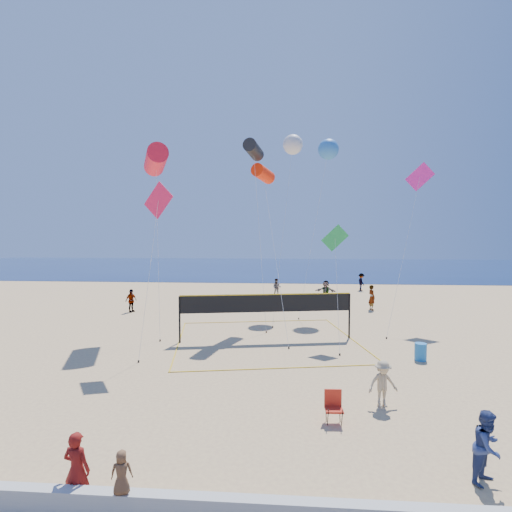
# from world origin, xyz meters

# --- Properties ---
(ground) EXTENTS (120.00, 120.00, 0.00)m
(ground) POSITION_xyz_m (0.00, 0.00, 0.00)
(ground) COLOR tan
(ground) RESTS_ON ground
(ocean) EXTENTS (140.00, 50.00, 0.03)m
(ocean) POSITION_xyz_m (0.00, 62.00, 0.01)
(ocean) COLOR #10204C
(ocean) RESTS_ON ground
(woman) EXTENTS (0.64, 0.46, 1.64)m
(woman) POSITION_xyz_m (-3.87, -2.70, 0.82)
(woman) COLOR maroon
(woman) RESTS_ON ground
(toddler) EXTENTS (0.49, 0.38, 0.88)m
(toddler) POSITION_xyz_m (-2.73, -3.06, 1.04)
(toddler) COLOR brown
(toddler) RESTS_ON seawall
(bystander_a) EXTENTS (1.05, 1.04, 1.71)m
(bystander_a) POSITION_xyz_m (5.27, -1.13, 0.86)
(bystander_a) COLOR navy
(bystander_a) RESTS_ON ground
(bystander_b) EXTENTS (1.12, 0.79, 1.58)m
(bystander_b) POSITION_xyz_m (3.82, 2.93, 0.79)
(bystander_b) COLOR tan
(bystander_b) RESTS_ON ground
(far_person_0) EXTENTS (0.84, 1.10, 1.73)m
(far_person_0) POSITION_xyz_m (-11.14, 18.42, 0.87)
(far_person_0) COLOR gray
(far_person_0) RESTS_ON ground
(far_person_1) EXTENTS (1.86, 1.08, 1.91)m
(far_person_1) POSITION_xyz_m (3.91, 23.79, 0.96)
(far_person_1) COLOR gray
(far_person_1) RESTS_ON ground
(far_person_2) EXTENTS (0.67, 0.82, 1.94)m
(far_person_2) POSITION_xyz_m (7.13, 20.68, 0.97)
(far_person_2) COLOR gray
(far_person_2) RESTS_ON ground
(far_person_3) EXTENTS (0.90, 0.75, 1.67)m
(far_person_3) POSITION_xyz_m (-0.38, 27.13, 0.83)
(far_person_3) COLOR gray
(far_person_3) RESTS_ON ground
(far_person_4) EXTENTS (0.86, 1.27, 1.81)m
(far_person_4) POSITION_xyz_m (8.35, 31.64, 0.91)
(far_person_4) COLOR gray
(far_person_4) RESTS_ON ground
(camp_chair) EXTENTS (0.55, 0.68, 1.10)m
(camp_chair) POSITION_xyz_m (2.02, 1.65, 0.56)
(camp_chair) COLOR red
(camp_chair) RESTS_ON ground
(trash_barrel) EXTENTS (0.57, 0.57, 0.80)m
(trash_barrel) POSITION_xyz_m (6.76, 8.14, 0.40)
(trash_barrel) COLOR #1C6EBB
(trash_barrel) RESTS_ON ground
(volleyball_net) EXTENTS (11.20, 11.08, 2.58)m
(volleyball_net) POSITION_xyz_m (-0.55, 11.14, 1.78)
(volleyball_net) COLOR black
(volleyball_net) RESTS_ON ground
(kite_0) EXTENTS (2.34, 4.57, 11.18)m
(kite_0) POSITION_xyz_m (-7.41, 13.38, 10.37)
(kite_0) COLOR red
(kite_0) RESTS_ON ground
(kite_1) EXTENTS (1.62, 3.51, 11.83)m
(kite_1) POSITION_xyz_m (-1.59, 15.15, 11.25)
(kite_1) COLOR black
(kite_1) RESTS_ON ground
(kite_2) EXTENTS (2.55, 7.83, 10.46)m
(kite_2) POSITION_xyz_m (-1.03, 16.19, 9.88)
(kite_2) COLOR #F62705
(kite_2) RESTS_ON ground
(kite_3) EXTENTS (1.67, 1.69, 8.35)m
(kite_3) POSITION_xyz_m (-5.58, 8.06, 7.15)
(kite_3) COLOR #EB1B4D
(kite_3) RESTS_ON ground
(kite_4) EXTENTS (1.52, 2.99, 6.39)m
(kite_4) POSITION_xyz_m (3.18, 11.31, 5.35)
(kite_4) COLOR green
(kite_4) RESTS_ON ground
(kite_5) EXTENTS (4.36, 5.53, 10.70)m
(kite_5) POSITION_xyz_m (9.34, 17.06, 9.30)
(kite_5) COLOR #E0219C
(kite_5) RESTS_ON ground
(kite_6) EXTENTS (2.27, 8.42, 13.77)m
(kite_6) POSITION_xyz_m (1.00, 21.60, 12.98)
(kite_6) COLOR silver
(kite_6) RESTS_ON ground
(kite_7) EXTENTS (3.25, 4.91, 13.18)m
(kite_7) POSITION_xyz_m (3.71, 20.76, 12.39)
(kite_7) COLOR #2E74C7
(kite_7) RESTS_ON ground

